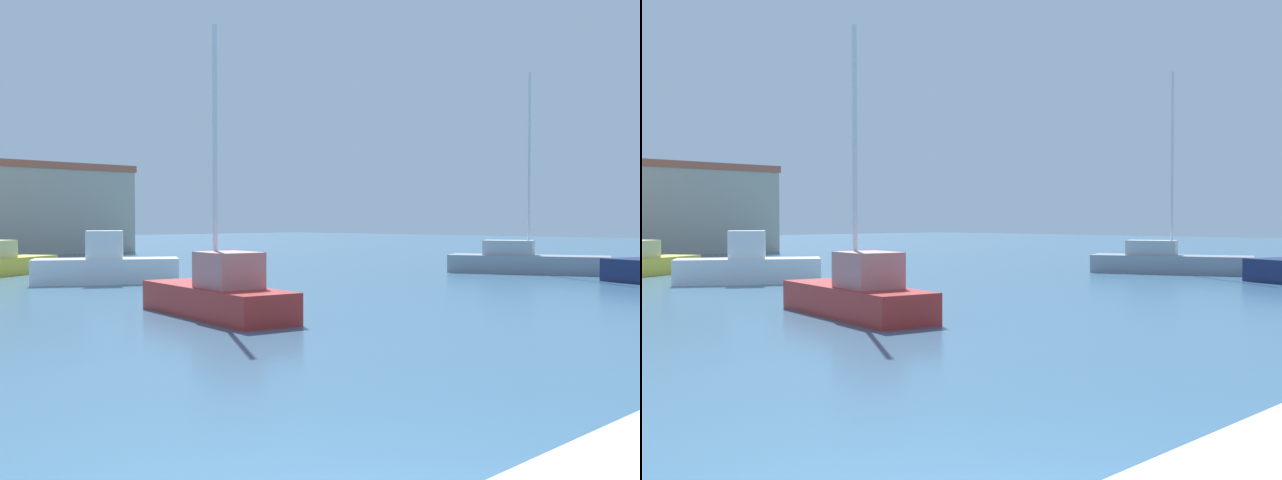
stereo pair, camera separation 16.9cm
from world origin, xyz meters
The scene contains 5 objects.
water centered at (15.00, 20.00, 0.00)m, with size 160.00×160.00×0.00m, color #38607F.
sailboat_red_behind_lamppost centered at (7.64, 11.77, 0.59)m, with size 2.54×5.82×7.41m.
motorboat_white_distant_north centered at (10.86, 22.86, 0.65)m, with size 5.54×4.37×2.04m.
sailboat_grey_distant_east centered at (27.32, 14.13, 0.56)m, with size 4.67×7.34×9.21m.
yacht_club centered at (20.27, 49.37, 3.25)m, with size 13.48×5.86×6.48m.
Camera 1 is at (-4.30, -3.54, 2.48)m, focal length 42.66 mm.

